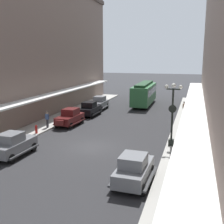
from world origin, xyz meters
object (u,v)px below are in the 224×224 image
at_px(parked_car_3, 13,144).
at_px(fire_hydrant, 36,129).
at_px(parked_car_4, 134,168).
at_px(streetcar, 144,93).
at_px(parked_car_1, 70,117).
at_px(pedestrian_0, 191,104).
at_px(parked_car_2, 90,109).
at_px(pedestrian_2, 47,119).
at_px(pedestrian_1, 184,108).
at_px(lamp_post_with_clock, 172,112).
at_px(parked_car_0, 99,103).

relative_size(parked_car_3, fire_hydrant, 5.23).
xyz_separation_m(parked_car_4, streetcar, (-4.31, 26.79, 0.96)).
relative_size(parked_car_1, pedestrian_0, 2.58).
xyz_separation_m(parked_car_2, pedestrian_2, (-1.93, -7.21, 0.07)).
bearing_deg(pedestrian_1, parked_car_3, -122.43).
distance_m(fire_hydrant, pedestrian_0, 21.56).
xyz_separation_m(parked_car_1, pedestrian_1, (11.68, 8.54, 0.07)).
bearing_deg(fire_hydrant, lamp_post_with_clock, 0.24).
xyz_separation_m(parked_car_3, pedestrian_0, (12.49, 21.98, 0.07)).
height_order(parked_car_4, pedestrian_1, parked_car_4).
xyz_separation_m(streetcar, pedestrian_2, (-7.04, -16.96, -0.89)).
relative_size(parked_car_2, pedestrian_1, 2.56).
height_order(parked_car_0, parked_car_2, same).
bearing_deg(fire_hydrant, parked_car_1, 70.70).
bearing_deg(fire_hydrant, streetcar, 70.26).
distance_m(parked_car_2, parked_car_4, 19.47).
height_order(fire_hydrant, pedestrian_1, pedestrian_1).
relative_size(pedestrian_1, pedestrian_2, 1.00).
distance_m(parked_car_2, parked_car_3, 15.13).
distance_m(parked_car_1, parked_car_4, 15.29).
bearing_deg(pedestrian_0, lamp_post_with_clock, -94.31).
distance_m(pedestrian_0, pedestrian_1, 3.65).
xyz_separation_m(parked_car_1, parked_car_3, (-0.02, -9.89, 0.00)).
bearing_deg(fire_hydrant, pedestrian_1, 44.24).
height_order(parked_car_4, pedestrian_2, parked_car_4).
height_order(parked_car_1, fire_hydrant, parked_car_1).
height_order(lamp_post_with_clock, pedestrian_2, lamp_post_with_clock).
relative_size(parked_car_0, fire_hydrant, 5.23).
xyz_separation_m(parked_car_3, pedestrian_1, (11.70, 18.42, 0.07)).
distance_m(parked_car_1, streetcar, 15.96).
bearing_deg(pedestrian_0, pedestrian_1, -102.50).
xyz_separation_m(streetcar, lamp_post_with_clock, (5.83, -19.24, 1.08)).
height_order(streetcar, lamp_post_with_clock, lamp_post_with_clock).
bearing_deg(parked_car_4, lamp_post_with_clock, 78.66).
height_order(parked_car_1, pedestrian_2, parked_car_1).
xyz_separation_m(pedestrian_0, pedestrian_2, (-14.10, -14.07, 0.00)).
bearing_deg(parked_car_0, lamp_post_with_clock, -51.18).
distance_m(parked_car_3, streetcar, 25.47).
bearing_deg(pedestrian_1, lamp_post_with_clock, -91.99).
relative_size(parked_car_3, parked_car_4, 1.00).
relative_size(parked_car_3, streetcar, 0.44).
xyz_separation_m(parked_car_4, pedestrian_1, (1.96, 20.34, 0.07)).
bearing_deg(fire_hydrant, parked_car_4, -33.68).
bearing_deg(streetcar, lamp_post_with_clock, -73.16).
relative_size(streetcar, pedestrian_1, 5.77).
bearing_deg(lamp_post_with_clock, pedestrian_0, 85.69).
bearing_deg(streetcar, parked_car_0, -136.40).
bearing_deg(parked_car_0, pedestrian_1, -6.03).
relative_size(parked_car_0, parked_car_2, 1.00).
bearing_deg(lamp_post_with_clock, parked_car_3, -153.45).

